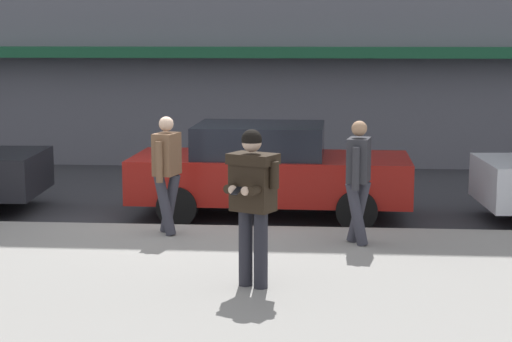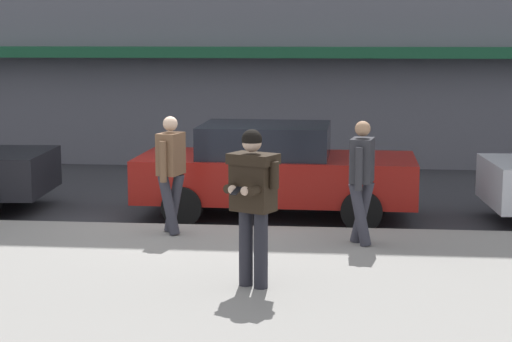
{
  "view_description": "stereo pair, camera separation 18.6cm",
  "coord_description": "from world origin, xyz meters",
  "px_view_note": "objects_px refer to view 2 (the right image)",
  "views": [
    {
      "loc": [
        2.12,
        -12.71,
        2.97
      ],
      "look_at": [
        1.4,
        -3.44,
        1.49
      ],
      "focal_mm": 60.0,
      "sensor_mm": 36.0,
      "label": 1
    },
    {
      "loc": [
        2.31,
        -12.7,
        2.97
      ],
      "look_at": [
        1.4,
        -3.44,
        1.49
      ],
      "focal_mm": 60.0,
      "sensor_mm": 36.0,
      "label": 2
    }
  ],
  "objects_px": {
    "man_texting_on_phone": "(253,191)",
    "pedestrian_with_bag": "(362,174)",
    "pedestrian_dark_coat": "(171,167)",
    "parked_sedan_mid": "(274,170)"
  },
  "relations": [
    {
      "from": "man_texting_on_phone",
      "to": "pedestrian_dark_coat",
      "type": "distance_m",
      "value": 2.92
    },
    {
      "from": "pedestrian_with_bag",
      "to": "pedestrian_dark_coat",
      "type": "distance_m",
      "value": 2.73
    },
    {
      "from": "man_texting_on_phone",
      "to": "pedestrian_with_bag",
      "type": "distance_m",
      "value": 2.52
    },
    {
      "from": "man_texting_on_phone",
      "to": "pedestrian_with_bag",
      "type": "bearing_deg",
      "value": 59.59
    },
    {
      "from": "pedestrian_with_bag",
      "to": "pedestrian_dark_coat",
      "type": "bearing_deg",
      "value": 172.15
    },
    {
      "from": "parked_sedan_mid",
      "to": "man_texting_on_phone",
      "type": "relative_size",
      "value": 2.51
    },
    {
      "from": "man_texting_on_phone",
      "to": "pedestrian_dark_coat",
      "type": "bearing_deg",
      "value": 119.44
    },
    {
      "from": "man_texting_on_phone",
      "to": "pedestrian_with_bag",
      "type": "xyz_separation_m",
      "value": [
        1.27,
        2.17,
        -0.14
      ]
    },
    {
      "from": "parked_sedan_mid",
      "to": "pedestrian_dark_coat",
      "type": "distance_m",
      "value": 2.34
    },
    {
      "from": "pedestrian_with_bag",
      "to": "man_texting_on_phone",
      "type": "bearing_deg",
      "value": -120.41
    }
  ]
}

